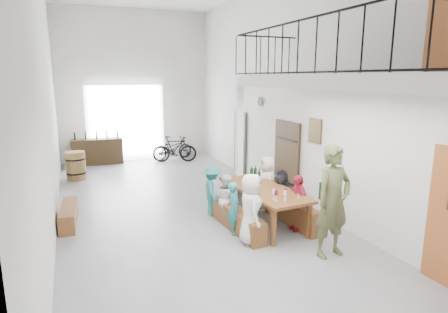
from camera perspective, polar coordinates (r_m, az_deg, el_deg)
name	(u,v)px	position (r m, az deg, el deg)	size (l,w,h in m)	color
floor	(182,208)	(9.13, -6.44, -7.75)	(12.00, 12.00, 0.00)	slate
room_walls	(178,55)	(8.62, -7.01, 15.10)	(12.00, 12.00, 12.00)	white
gateway_portal	(126,123)	(14.45, -14.70, 4.93)	(2.80, 0.08, 2.80)	white
right_wall_decor	(327,141)	(8.26, 15.42, 2.28)	(0.07, 8.28, 5.07)	brown
balcony	(343,84)	(6.72, 17.69, 10.51)	(1.52, 5.62, 4.00)	white
tasting_table	(264,192)	(7.96, 6.04, -5.38)	(1.10, 2.42, 0.79)	brown
bench_inner	(236,219)	(7.78, 1.84, -9.50)	(0.31, 1.95, 0.45)	brown
bench_wall	(286,209)	(8.37, 9.39, -7.86)	(0.29, 2.20, 0.51)	brown
tableware	(267,183)	(7.83, 6.61, -4.02)	(0.55, 1.58, 0.35)	black
side_bench	(69,215)	(8.72, -22.53, -8.21)	(0.31, 1.42, 0.40)	brown
oak_barrel	(76,166)	(12.28, -21.65, -1.31)	(0.59, 0.59, 0.86)	olive
serving_counter	(98,152)	(14.20, -18.71, 0.72)	(1.74, 0.48, 0.92)	#342313
counter_bottles	(96,135)	(14.10, -18.87, 3.11)	(1.50, 0.16, 0.28)	black
guest_left_a	(251,209)	(7.05, 4.08, -7.95)	(0.66, 0.43, 1.34)	silver
guest_left_b	(234,208)	(7.49, 1.51, -7.85)	(0.39, 0.25, 1.06)	#227272
guest_left_c	(227,199)	(8.04, 0.43, -6.44)	(0.52, 0.40, 1.06)	silver
guest_left_d	(212,191)	(8.43, -1.83, -5.24)	(0.75, 0.43, 1.15)	#227272
guest_right_a	(298,203)	(7.80, 11.16, -6.90)	(0.68, 0.28, 1.16)	#B11E33
guest_right_b	(281,194)	(8.42, 8.68, -5.63)	(1.01, 0.32, 1.09)	black
guest_right_c	(267,183)	(8.84, 6.51, -4.03)	(0.63, 0.41, 1.29)	silver
host_standing	(333,201)	(6.72, 16.27, -6.59)	(0.72, 0.47, 1.97)	#4C512D
potted_plant	(257,179)	(10.67, 5.02, -3.46)	(0.43, 0.38, 0.48)	#175015
bicycle_near	(172,148)	(14.37, -7.88, 1.25)	(0.57, 1.63, 0.85)	black
bicycle_far	(175,149)	(13.90, -7.53, 1.13)	(0.45, 1.61, 0.97)	black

